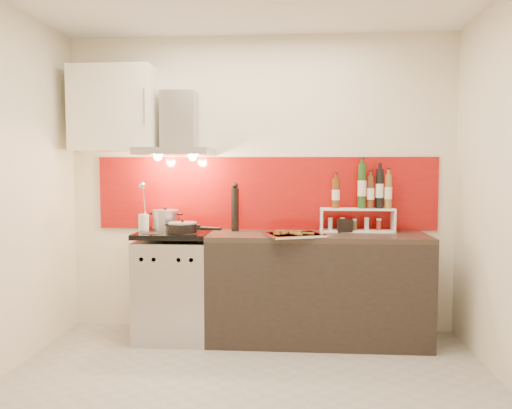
# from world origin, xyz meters

# --- Properties ---
(floor) EXTENTS (3.40, 3.40, 0.00)m
(floor) POSITION_xyz_m (0.00, 0.00, 0.00)
(floor) COLOR #9E9991
(floor) RESTS_ON ground
(back_wall) EXTENTS (3.40, 0.02, 2.60)m
(back_wall) POSITION_xyz_m (0.00, 1.40, 1.30)
(back_wall) COLOR silver
(back_wall) RESTS_ON ground
(backsplash) EXTENTS (3.00, 0.02, 0.64)m
(backsplash) POSITION_xyz_m (0.05, 1.39, 1.22)
(backsplash) COLOR #96080C
(backsplash) RESTS_ON back_wall
(range_stove) EXTENTS (0.60, 0.60, 0.91)m
(range_stove) POSITION_xyz_m (-0.70, 1.10, 0.44)
(range_stove) COLOR #B7B7BA
(range_stove) RESTS_ON ground
(counter) EXTENTS (1.80, 0.60, 0.90)m
(counter) POSITION_xyz_m (0.50, 1.10, 0.45)
(counter) COLOR black
(counter) RESTS_ON ground
(range_hood) EXTENTS (0.62, 0.50, 0.61)m
(range_hood) POSITION_xyz_m (-0.70, 1.24, 1.74)
(range_hood) COLOR #B7B7BA
(range_hood) RESTS_ON back_wall
(upper_cabinet) EXTENTS (0.70, 0.35, 0.72)m
(upper_cabinet) POSITION_xyz_m (-1.25, 1.22, 1.95)
(upper_cabinet) COLOR white
(upper_cabinet) RESTS_ON back_wall
(stock_pot) EXTENTS (0.23, 0.23, 0.20)m
(stock_pot) POSITION_xyz_m (-0.82, 1.26, 0.99)
(stock_pot) COLOR #B7B7BA
(stock_pot) RESTS_ON range_stove
(saute_pan) EXTENTS (0.46, 0.24, 0.11)m
(saute_pan) POSITION_xyz_m (-0.60, 1.00, 0.95)
(saute_pan) COLOR black
(saute_pan) RESTS_ON range_stove
(utensil_jar) EXTENTS (0.09, 0.13, 0.42)m
(utensil_jar) POSITION_xyz_m (-0.98, 1.14, 1.03)
(utensil_jar) COLOR silver
(utensil_jar) RESTS_ON range_stove
(pepper_mill) EXTENTS (0.07, 0.07, 0.42)m
(pepper_mill) POSITION_xyz_m (-0.20, 1.23, 1.10)
(pepper_mill) COLOR black
(pepper_mill) RESTS_ON counter
(step_shelf) EXTENTS (0.63, 0.17, 0.58)m
(step_shelf) POSITION_xyz_m (0.89, 1.25, 1.15)
(step_shelf) COLOR white
(step_shelf) RESTS_ON counter
(caddy_box) EXTENTS (0.13, 0.07, 0.11)m
(caddy_box) POSITION_xyz_m (0.73, 1.18, 0.96)
(caddy_box) COLOR black
(caddy_box) RESTS_ON counter
(baking_tray) EXTENTS (0.53, 0.47, 0.03)m
(baking_tray) POSITION_xyz_m (0.31, 0.91, 0.92)
(baking_tray) COLOR silver
(baking_tray) RESTS_ON counter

